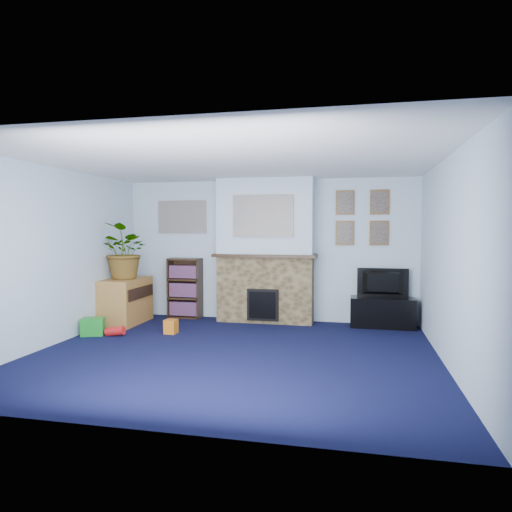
% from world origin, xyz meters
% --- Properties ---
extents(floor, '(5.00, 4.50, 0.01)m').
position_xyz_m(floor, '(0.00, 0.00, 0.00)').
color(floor, black).
rests_on(floor, ground).
extents(ceiling, '(5.00, 4.50, 0.01)m').
position_xyz_m(ceiling, '(0.00, 0.00, 2.40)').
color(ceiling, white).
rests_on(ceiling, wall_back).
extents(wall_back, '(5.00, 0.04, 2.40)m').
position_xyz_m(wall_back, '(0.00, 2.25, 1.20)').
color(wall_back, silver).
rests_on(wall_back, ground).
extents(wall_front, '(5.00, 0.04, 2.40)m').
position_xyz_m(wall_front, '(0.00, -2.25, 1.20)').
color(wall_front, silver).
rests_on(wall_front, ground).
extents(wall_left, '(0.04, 4.50, 2.40)m').
position_xyz_m(wall_left, '(-2.50, 0.00, 1.20)').
color(wall_left, silver).
rests_on(wall_left, ground).
extents(wall_right, '(0.04, 4.50, 2.40)m').
position_xyz_m(wall_right, '(2.50, 0.00, 1.20)').
color(wall_right, silver).
rests_on(wall_right, ground).
extents(chimney_breast, '(1.72, 0.50, 2.40)m').
position_xyz_m(chimney_breast, '(0.00, 2.05, 1.18)').
color(chimney_breast, brown).
rests_on(chimney_breast, ground).
extents(collage_main, '(1.00, 0.03, 0.68)m').
position_xyz_m(collage_main, '(0.00, 1.84, 1.78)').
color(collage_main, gray).
rests_on(collage_main, chimney_breast).
extents(collage_left, '(0.90, 0.03, 0.58)m').
position_xyz_m(collage_left, '(-1.55, 2.23, 1.78)').
color(collage_left, gray).
rests_on(collage_left, wall_back).
extents(portrait_tl, '(0.30, 0.03, 0.40)m').
position_xyz_m(portrait_tl, '(1.30, 2.23, 2.00)').
color(portrait_tl, brown).
rests_on(portrait_tl, wall_back).
extents(portrait_tr, '(0.30, 0.03, 0.40)m').
position_xyz_m(portrait_tr, '(1.85, 2.23, 2.00)').
color(portrait_tr, brown).
rests_on(portrait_tr, wall_back).
extents(portrait_bl, '(0.30, 0.03, 0.40)m').
position_xyz_m(portrait_bl, '(1.30, 2.23, 1.50)').
color(portrait_bl, brown).
rests_on(portrait_bl, wall_back).
extents(portrait_br, '(0.30, 0.03, 0.40)m').
position_xyz_m(portrait_br, '(1.85, 2.23, 1.50)').
color(portrait_br, brown).
rests_on(portrait_br, wall_back).
extents(tv_stand, '(1.00, 0.42, 0.47)m').
position_xyz_m(tv_stand, '(1.91, 2.03, 0.23)').
color(tv_stand, black).
rests_on(tv_stand, ground).
extents(television, '(0.80, 0.12, 0.46)m').
position_xyz_m(television, '(1.91, 2.05, 0.70)').
color(television, black).
rests_on(television, tv_stand).
extents(bookshelf, '(0.58, 0.28, 1.05)m').
position_xyz_m(bookshelf, '(-1.45, 2.11, 0.50)').
color(bookshelf, black).
rests_on(bookshelf, ground).
extents(sideboard, '(0.53, 0.96, 0.75)m').
position_xyz_m(sideboard, '(-2.24, 1.42, 0.35)').
color(sideboard, '#A87336').
rests_on(sideboard, ground).
extents(potted_plant, '(1.08, 1.03, 0.92)m').
position_xyz_m(potted_plant, '(-2.19, 1.37, 1.21)').
color(potted_plant, '#26661E').
rests_on(potted_plant, sideboard).
extents(mantel_clock, '(0.10, 0.06, 0.14)m').
position_xyz_m(mantel_clock, '(0.01, 2.00, 1.22)').
color(mantel_clock, gold).
rests_on(mantel_clock, chimney_breast).
extents(mantel_candle, '(0.05, 0.05, 0.17)m').
position_xyz_m(mantel_candle, '(0.35, 2.00, 1.23)').
color(mantel_candle, '#B2BFC6').
rests_on(mantel_candle, chimney_breast).
extents(mantel_teddy, '(0.13, 0.13, 0.13)m').
position_xyz_m(mantel_teddy, '(-0.48, 2.00, 1.22)').
color(mantel_teddy, gray).
rests_on(mantel_teddy, chimney_breast).
extents(mantel_can, '(0.06, 0.06, 0.13)m').
position_xyz_m(mantel_can, '(0.64, 2.00, 1.21)').
color(mantel_can, orange).
rests_on(mantel_can, chimney_breast).
extents(green_crate, '(0.38, 0.35, 0.25)m').
position_xyz_m(green_crate, '(-2.30, 0.55, 0.14)').
color(green_crate, '#198C26').
rests_on(green_crate, ground).
extents(toy_ball, '(0.16, 0.16, 0.16)m').
position_xyz_m(toy_ball, '(-2.28, 1.20, 0.09)').
color(toy_ball, purple).
rests_on(toy_ball, ground).
extents(toy_block, '(0.18, 0.18, 0.21)m').
position_xyz_m(toy_block, '(-1.21, 0.88, 0.11)').
color(toy_block, orange).
rests_on(toy_block, ground).
extents(toy_tube, '(0.29, 0.13, 0.17)m').
position_xyz_m(toy_tube, '(-1.95, 0.56, 0.07)').
color(toy_tube, red).
rests_on(toy_tube, ground).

